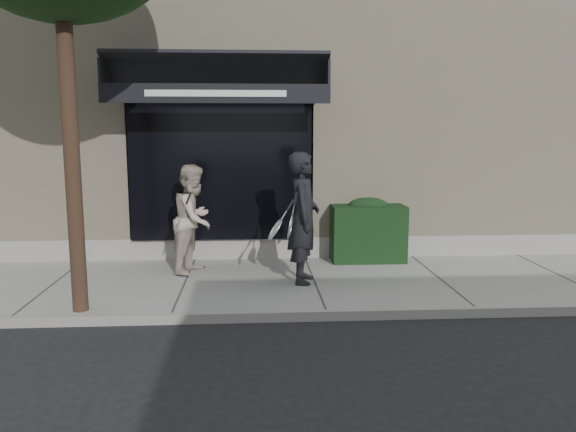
{
  "coord_description": "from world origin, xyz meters",
  "views": [
    {
      "loc": [
        -0.94,
        -8.5,
        2.47
      ],
      "look_at": [
        -0.37,
        0.6,
        1.04
      ],
      "focal_mm": 35.0,
      "sensor_mm": 36.0,
      "label": 1
    }
  ],
  "objects": [
    {
      "name": "pedestrian_front",
      "position": [
        -0.18,
        -0.11,
        1.12
      ],
      "size": [
        0.85,
        0.85,
        2.0
      ],
      "color": "black",
      "rests_on": "sidewalk"
    },
    {
      "name": "sidewalk",
      "position": [
        0.0,
        0.0,
        0.06
      ],
      "size": [
        20.0,
        3.0,
        0.12
      ],
      "primitive_type": "cube",
      "color": "gray",
      "rests_on": "ground"
    },
    {
      "name": "ground",
      "position": [
        0.0,
        0.0,
        0.0
      ],
      "size": [
        80.0,
        80.0,
        0.0
      ],
      "primitive_type": "plane",
      "color": "black",
      "rests_on": "ground"
    },
    {
      "name": "building_facade",
      "position": [
        -0.01,
        4.96,
        2.74
      ],
      "size": [
        14.3,
        8.04,
        5.64
      ],
      "color": "beige",
      "rests_on": "ground"
    },
    {
      "name": "curb",
      "position": [
        0.0,
        -1.55,
        0.07
      ],
      "size": [
        20.0,
        0.1,
        0.14
      ],
      "primitive_type": "cube",
      "color": "gray",
      "rests_on": "ground"
    },
    {
      "name": "hedge",
      "position": [
        1.1,
        1.25,
        0.66
      ],
      "size": [
        1.3,
        0.7,
        1.14
      ],
      "color": "black",
      "rests_on": "sidewalk"
    },
    {
      "name": "pedestrian_back",
      "position": [
        -1.9,
        0.61,
        1.01
      ],
      "size": [
        0.93,
        1.04,
        1.78
      ],
      "color": "#C5B09D",
      "rests_on": "sidewalk"
    }
  ]
}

